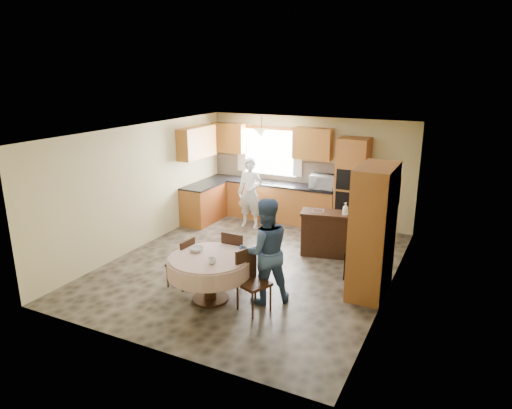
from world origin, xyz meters
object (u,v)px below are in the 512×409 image
object	(u,v)px
dining_table	(209,266)
chair_right	(251,277)
chair_left	(184,261)
person_sink	(250,193)
cupboard	(373,231)
person_dining	(265,251)
chair_back	(235,255)
sideboard	(330,235)
oven_tower	(352,186)

from	to	relation	value
dining_table	chair_right	world-z (taller)	chair_right
chair_left	person_sink	distance (m)	3.30
cupboard	dining_table	bearing A→B (deg)	-147.24
cupboard	person_dining	distance (m)	1.78
chair_left	chair_back	bearing A→B (deg)	130.33
cupboard	chair_right	bearing A→B (deg)	-137.49
sideboard	person_dining	xyz separation A→B (m)	(-0.37, -2.25, 0.43)
cupboard	chair_left	world-z (taller)	cupboard
person_sink	cupboard	bearing A→B (deg)	-37.66
oven_tower	person_sink	bearing A→B (deg)	-160.82
dining_table	person_sink	world-z (taller)	person_sink
oven_tower	person_dining	size ratio (longest dim) A/B	1.26
person_sink	oven_tower	bearing A→B (deg)	13.78
cupboard	chair_right	distance (m)	2.10
cupboard	chair_right	xyz separation A→B (m)	(-1.50, -1.38, -0.53)
chair_right	person_sink	distance (m)	3.84
chair_back	person_sink	bearing A→B (deg)	-69.14
sideboard	chair_right	bearing A→B (deg)	-111.20
oven_tower	person_dining	bearing A→B (deg)	-95.21
oven_tower	sideboard	xyz separation A→B (m)	(0.02, -1.59, -0.65)
chair_right	cupboard	bearing A→B (deg)	-24.00
chair_left	chair_right	bearing A→B (deg)	87.58
person_sink	sideboard	bearing A→B (deg)	-26.31
oven_tower	chair_back	bearing A→B (deg)	-106.86
oven_tower	sideboard	distance (m)	1.71
cupboard	dining_table	xyz separation A→B (m)	(-2.20, -1.42, -0.48)
dining_table	person_dining	size ratio (longest dim) A/B	0.77
sideboard	dining_table	world-z (taller)	sideboard
dining_table	person_dining	bearing A→B (deg)	25.42
sideboard	dining_table	distance (m)	2.87
person_dining	oven_tower	bearing A→B (deg)	-135.16
chair_right	person_dining	distance (m)	0.46
cupboard	chair_left	distance (m)	3.14
chair_left	person_sink	size ratio (longest dim) A/B	0.53
sideboard	person_sink	bearing A→B (deg)	147.85
sideboard	chair_back	size ratio (longest dim) A/B	1.23
chair_right	oven_tower	bearing A→B (deg)	17.59
dining_table	chair_back	xyz separation A→B (m)	(0.07, 0.71, -0.06)
chair_back	chair_right	bearing A→B (deg)	132.33
oven_tower	person_sink	xyz separation A→B (m)	(-2.16, -0.75, -0.24)
oven_tower	person_dining	world-z (taller)	oven_tower
sideboard	dining_table	bearing A→B (deg)	-125.00
oven_tower	cupboard	xyz separation A→B (m)	(1.07, -2.79, -0.00)
dining_table	cupboard	bearing A→B (deg)	32.76
oven_tower	person_dining	xyz separation A→B (m)	(-0.35, -3.84, -0.22)
dining_table	person_sink	size ratio (longest dim) A/B	0.80
chair_back	person_dining	world-z (taller)	person_dining
dining_table	chair_back	bearing A→B (deg)	84.29
person_sink	person_dining	xyz separation A→B (m)	(1.81, -3.09, 0.03)
cupboard	person_sink	size ratio (longest dim) A/B	1.30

